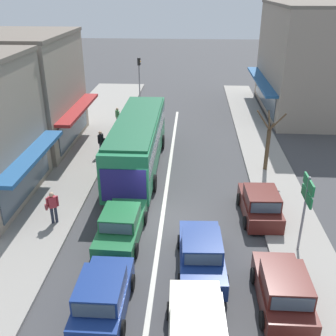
{
  "coord_description": "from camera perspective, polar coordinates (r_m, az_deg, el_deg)",
  "views": [
    {
      "loc": [
        1.33,
        -16.26,
        10.49
      ],
      "look_at": [
        0.08,
        3.47,
        1.2
      ],
      "focal_mm": 42.0,
      "sensor_mm": 36.0,
      "label": 1
    }
  ],
  "objects": [
    {
      "name": "ground_plane",
      "position": [
        19.4,
        -0.88,
        -7.57
      ],
      "size": [
        140.0,
        140.0,
        0.0
      ],
      "primitive_type": "plane",
      "color": "#3F3F42"
    },
    {
      "name": "lane_centre_line",
      "position": [
        22.85,
        -0.1,
        -2.14
      ],
      "size": [
        0.2,
        28.0,
        0.01
      ],
      "primitive_type": "cube",
      "color": "silver",
      "rests_on": "ground"
    },
    {
      "name": "sidewalk_left",
      "position": [
        25.89,
        -15.0,
        0.53
      ],
      "size": [
        5.2,
        44.0,
        0.14
      ],
      "primitive_type": "cube",
      "color": "gray",
      "rests_on": "ground"
    },
    {
      "name": "kerb_right",
      "position": [
        25.06,
        14.5,
        -0.28
      ],
      "size": [
        2.8,
        44.0,
        0.12
      ],
      "primitive_type": "cube",
      "color": "gray",
      "rests_on": "ground"
    },
    {
      "name": "shopfront_mid_block",
      "position": [
        28.97,
        -20.22,
        10.35
      ],
      "size": [
        7.53,
        8.14,
        7.67
      ],
      "color": "gray",
      "rests_on": "ground"
    },
    {
      "name": "building_right_far",
      "position": [
        37.24,
        20.08,
        14.56
      ],
      "size": [
        8.36,
        12.52,
        9.15
      ],
      "color": "gray",
      "rests_on": "ground"
    },
    {
      "name": "city_bus",
      "position": [
        24.03,
        -4.42,
        4.1
      ],
      "size": [
        2.79,
        10.87,
        3.23
      ],
      "color": "#237A4C",
      "rests_on": "ground"
    },
    {
      "name": "hatchback_queue_gap_filler",
      "position": [
        14.44,
        -9.45,
        -17.87
      ],
      "size": [
        1.82,
        3.7,
        1.54
      ],
      "color": "navy",
      "rests_on": "ground"
    },
    {
      "name": "sedan_adjacent_lane_lead",
      "position": [
        16.18,
        4.85,
        -12.34
      ],
      "size": [
        2.03,
        4.27,
        1.47
      ],
      "color": "navy",
      "rests_on": "ground"
    },
    {
      "name": "sedan_queue_far_back",
      "position": [
        17.9,
        -6.81,
        -8.33
      ],
      "size": [
        2.02,
        4.26,
        1.47
      ],
      "color": "#1E6638",
      "rests_on": "ground"
    },
    {
      "name": "parked_hatchback_kerb_front",
      "position": [
        15.03,
        16.33,
        -16.69
      ],
      "size": [
        1.84,
        3.71,
        1.54
      ],
      "color": "#561E19",
      "rests_on": "ground"
    },
    {
      "name": "parked_hatchback_kerb_second",
      "position": [
        19.8,
        13.2,
        -5.18
      ],
      "size": [
        1.93,
        3.76,
        1.54
      ],
      "color": "#561E19",
      "rests_on": "ground"
    },
    {
      "name": "traffic_light_downstreet",
      "position": [
        38.62,
        -4.21,
        13.7
      ],
      "size": [
        0.33,
        0.24,
        4.2
      ],
      "color": "gray",
      "rests_on": "ground"
    },
    {
      "name": "directional_road_sign",
      "position": [
        16.81,
        19.47,
        -4.0
      ],
      "size": [
        0.1,
        1.4,
        3.6
      ],
      "color": "gray",
      "rests_on": "ground"
    },
    {
      "name": "street_tree_right",
      "position": [
        24.34,
        14.29,
        3.44
      ],
      "size": [
        1.75,
        1.83,
        3.87
      ],
      "color": "brown",
      "rests_on": "ground"
    },
    {
      "name": "pedestrian_with_handbag_near",
      "position": [
        26.37,
        -9.71,
        3.85
      ],
      "size": [
        0.39,
        0.65,
        1.63
      ],
      "color": "#232838",
      "rests_on": "sidewalk_left"
    },
    {
      "name": "pedestrian_browsing_midblock",
      "position": [
        31.29,
        -7.33,
        7.43
      ],
      "size": [
        0.38,
        0.5,
        1.63
      ],
      "color": "#333338",
      "rests_on": "sidewalk_left"
    },
    {
      "name": "pedestrian_far_walker",
      "position": [
        19.26,
        -16.42,
        -5.27
      ],
      "size": [
        0.61,
        0.49,
        1.63
      ],
      "color": "#232838",
      "rests_on": "sidewalk_left"
    }
  ]
}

